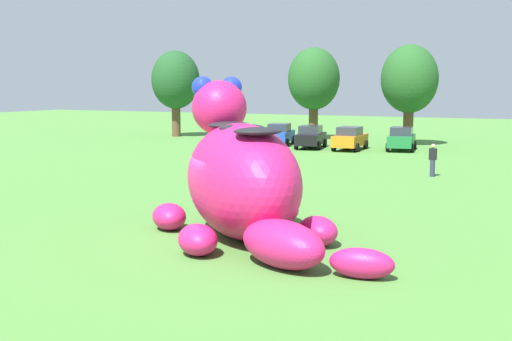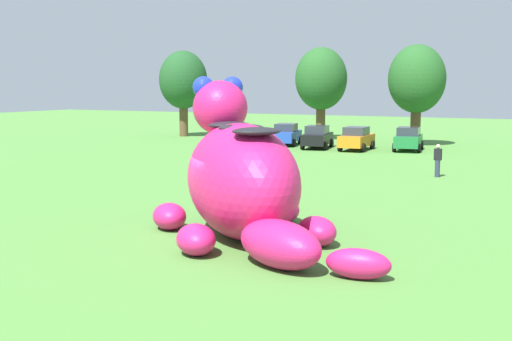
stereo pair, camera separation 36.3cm
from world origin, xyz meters
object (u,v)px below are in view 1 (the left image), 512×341
(car_orange, at_px, (350,138))
(spectator_by_cars, at_px, (221,157))
(car_black, at_px, (311,137))
(car_blue, at_px, (280,134))
(giant_inflatable_creature, at_px, (243,179))
(spectator_wandering, at_px, (433,160))
(car_green, at_px, (402,139))
(spectator_near_inflatable, at_px, (246,157))

(car_orange, bearing_deg, spectator_by_cars, -99.71)
(car_black, xyz_separation_m, car_orange, (3.09, -0.08, 0.00))
(car_blue, bearing_deg, giant_inflatable_creature, -68.23)
(car_orange, xyz_separation_m, spectator_wandering, (8.19, -11.58, -0.01))
(car_blue, bearing_deg, car_orange, -12.34)
(car_green, distance_m, spectator_near_inflatable, 16.59)
(car_black, relative_size, spectator_by_cars, 2.54)
(car_blue, distance_m, car_orange, 6.38)
(car_green, xyz_separation_m, spectator_by_cars, (-6.00, -16.22, -0.01))
(giant_inflatable_creature, relative_size, car_orange, 2.19)
(car_blue, bearing_deg, spectator_by_cars, -77.18)
(car_green, height_order, spectator_wandering, car_green)
(spectator_by_cars, bearing_deg, car_green, 69.71)
(car_blue, relative_size, car_black, 1.01)
(car_orange, height_order, spectator_by_cars, car_orange)
(giant_inflatable_creature, xyz_separation_m, spectator_wandering, (2.67, 16.48, -0.99))
(car_green, bearing_deg, car_black, -168.76)
(giant_inflatable_creature, relative_size, car_black, 2.10)
(car_black, height_order, car_green, same)
(giant_inflatable_creature, bearing_deg, spectator_by_cars, 121.39)
(giant_inflatable_creature, height_order, car_orange, giant_inflatable_creature)
(giant_inflatable_creature, relative_size, car_green, 2.12)
(giant_inflatable_creature, height_order, car_blue, giant_inflatable_creature)
(car_black, height_order, spectator_wandering, car_black)
(car_blue, bearing_deg, car_green, 0.09)
(car_orange, xyz_separation_m, car_green, (3.46, 1.38, 0.00))
(car_black, relative_size, spectator_wandering, 2.54)
(car_black, xyz_separation_m, spectator_by_cars, (0.55, -14.92, -0.01))
(car_orange, distance_m, spectator_wandering, 14.18)
(spectator_near_inflatable, relative_size, spectator_by_cars, 1.00)
(car_black, relative_size, car_orange, 1.04)
(car_green, relative_size, spectator_near_inflatable, 2.52)
(car_green, height_order, spectator_by_cars, car_green)
(spectator_near_inflatable, bearing_deg, giant_inflatable_creature, -63.55)
(giant_inflatable_creature, height_order, spectator_near_inflatable, giant_inflatable_creature)
(spectator_near_inflatable, bearing_deg, spectator_by_cars, -167.46)
(spectator_near_inflatable, bearing_deg, spectator_wandering, 17.54)
(car_green, bearing_deg, spectator_by_cars, -110.29)
(giant_inflatable_creature, xyz_separation_m, spectator_near_inflatable, (-6.72, 13.51, -0.99))
(car_blue, xyz_separation_m, car_black, (3.13, -1.29, 0.00))
(car_green, xyz_separation_m, spectator_wandering, (4.73, -12.95, -0.01))
(spectator_near_inflatable, bearing_deg, car_green, 73.70)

